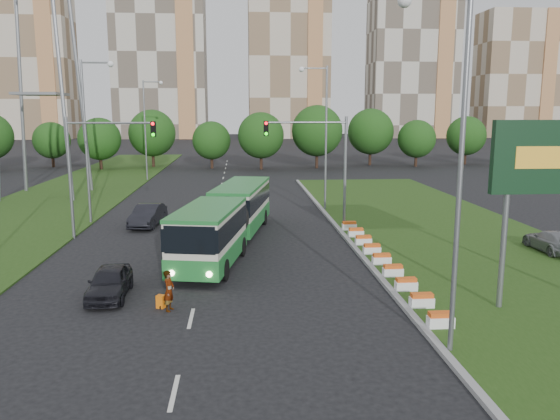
{
  "coord_description": "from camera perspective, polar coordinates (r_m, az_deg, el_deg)",
  "views": [
    {
      "loc": [
        -0.95,
        -27.35,
        8.33
      ],
      "look_at": [
        1.42,
        4.23,
        2.6
      ],
      "focal_mm": 35.0,
      "sensor_mm": 36.0,
      "label": 1
    }
  ],
  "objects": [
    {
      "name": "lane_markings",
      "position": [
        48.12,
        -6.67,
        0.22
      ],
      "size": [
        0.2,
        100.0,
        0.01
      ],
      "primitive_type": null,
      "color": "silver",
      "rests_on": "ground"
    },
    {
      "name": "flower_planters",
      "position": [
        30.22,
        10.57,
        -5.04
      ],
      "size": [
        1.1,
        18.1,
        0.6
      ],
      "primitive_type": null,
      "color": "white",
      "rests_on": "grass_median"
    },
    {
      "name": "tree_line",
      "position": [
        83.17,
        3.31,
        7.6
      ],
      "size": [
        120.0,
        8.0,
        9.0
      ],
      "primitive_type": null,
      "color": "#1C4612",
      "rests_on": "ground"
    },
    {
      "name": "apartment_tower_ceast",
      "position": [
        178.85,
        0.87,
        15.6
      ],
      "size": [
        25.0,
        15.0,
        50.0
      ],
      "primitive_type": "cube",
      "color": "beige",
      "rests_on": "ground"
    },
    {
      "name": "apartment_tower_east",
      "position": [
        186.59,
        13.62,
        14.64
      ],
      "size": [
        27.0,
        15.0,
        47.0
      ],
      "primitive_type": "cube",
      "color": "beige",
      "rests_on": "ground"
    },
    {
      "name": "articulated_bus",
      "position": [
        34.3,
        -5.62,
        -0.8
      ],
      "size": [
        2.76,
        17.69,
        2.91
      ],
      "rotation": [
        0.0,
        0.0,
        -0.19
      ],
      "color": "beige",
      "rests_on": "ground"
    },
    {
      "name": "apartment_tower_cwest",
      "position": [
        179.85,
        -12.42,
        15.66
      ],
      "size": [
        28.0,
        15.0,
        52.0
      ],
      "primitive_type": "cube",
      "color": "beige",
      "rests_on": "ground"
    },
    {
      "name": "median_kerb",
      "position": [
        36.97,
        6.74,
        -2.7
      ],
      "size": [
        0.3,
        60.0,
        0.18
      ],
      "primitive_type": "cube",
      "color": "gray",
      "rests_on": "ground"
    },
    {
      "name": "street_lamps",
      "position": [
        37.48,
        -7.47,
        6.6
      ],
      "size": [
        36.0,
        60.0,
        12.0
      ],
      "primitive_type": null,
      "color": "gray",
      "rests_on": "ground"
    },
    {
      "name": "apartment_tower_west",
      "position": [
        189.21,
        -24.86,
        14.08
      ],
      "size": [
        26.0,
        15.0,
        48.0
      ],
      "primitive_type": "cube",
      "color": "beige",
      "rests_on": "ground"
    },
    {
      "name": "grass_median",
      "position": [
        38.89,
        16.86,
        -2.45
      ],
      "size": [
        14.0,
        60.0,
        0.15
      ],
      "primitive_type": "cube",
      "color": "#234413",
      "rests_on": "ground"
    },
    {
      "name": "traffic_mast_left",
      "position": [
        37.67,
        -18.85,
        5.17
      ],
      "size": [
        5.76,
        0.32,
        8.0
      ],
      "color": "gray",
      "rests_on": "ground"
    },
    {
      "name": "pedestrian",
      "position": [
        23.73,
        -11.52,
        -8.26
      ],
      "size": [
        0.57,
        0.73,
        1.76
      ],
      "primitive_type": "imported",
      "rotation": [
        0.0,
        0.0,
        1.31
      ],
      "color": "gray",
      "rests_on": "ground"
    },
    {
      "name": "shopping_trolley",
      "position": [
        24.3,
        -12.35,
        -9.33
      ],
      "size": [
        0.33,
        0.35,
        0.57
      ],
      "rotation": [
        0.0,
        0.0,
        -0.39
      ],
      "color": "orange",
      "rests_on": "ground"
    },
    {
      "name": "ground",
      "position": [
        28.61,
        -2.21,
        -6.68
      ],
      "size": [
        360.0,
        360.0,
        0.0
      ],
      "primitive_type": "plane",
      "color": "black",
      "rests_on": "ground"
    },
    {
      "name": "midrise_east",
      "position": [
        199.66,
        23.43,
        12.78
      ],
      "size": [
        24.0,
        14.0,
        40.0
      ],
      "primitive_type": "cube",
      "color": "beige",
      "rests_on": "ground"
    },
    {
      "name": "car_median",
      "position": [
        36.08,
        26.56,
        -2.91
      ],
      "size": [
        1.8,
        4.4,
        1.28
      ],
      "primitive_type": "imported",
      "rotation": [
        0.0,
        0.0,
        3.14
      ],
      "color": "gray",
      "rests_on": "grass_median"
    },
    {
      "name": "traffic_mast_median",
      "position": [
        37.91,
        4.44,
        5.71
      ],
      "size": [
        5.76,
        0.32,
        8.0
      ],
      "color": "gray",
      "rests_on": "ground"
    },
    {
      "name": "left_verge",
      "position": [
        55.68,
        -22.07,
        0.94
      ],
      "size": [
        12.0,
        110.0,
        0.1
      ],
      "primitive_type": "cube",
      "color": "#234413",
      "rests_on": "ground"
    },
    {
      "name": "car_left_near",
      "position": [
        26.13,
        -17.38,
        -7.19
      ],
      "size": [
        1.81,
        4.22,
        1.42
      ],
      "primitive_type": "imported",
      "rotation": [
        0.0,
        0.0,
        0.03
      ],
      "color": "black",
      "rests_on": "ground"
    },
    {
      "name": "car_left_far",
      "position": [
        41.31,
        -13.65,
        -0.55
      ],
      "size": [
        2.29,
        5.02,
        1.6
      ],
      "primitive_type": "imported",
      "rotation": [
        0.0,
        0.0,
        -0.13
      ],
      "color": "black",
      "rests_on": "ground"
    }
  ]
}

